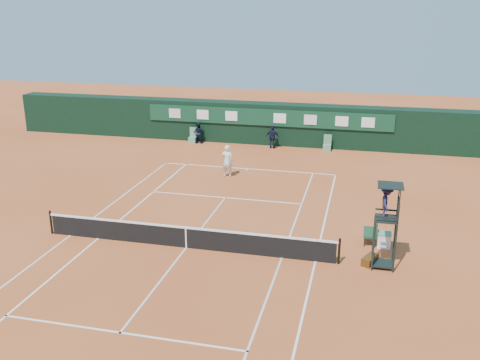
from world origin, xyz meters
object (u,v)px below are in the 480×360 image
object	(u,v)px
tennis_net	(186,237)
player_bench	(373,230)
umpire_chair	(387,209)
cooler	(384,240)
player	(227,161)

from	to	relation	value
tennis_net	player_bench	size ratio (longest dim) A/B	10.75
umpire_chair	cooler	distance (m)	2.87
player_bench	umpire_chair	bearing A→B (deg)	-80.27
umpire_chair	cooler	bearing A→B (deg)	87.12
player_bench	cooler	size ratio (longest dim) A/B	1.86
player_bench	cooler	world-z (taller)	player_bench
umpire_chair	cooler	size ratio (longest dim) A/B	5.30
tennis_net	umpire_chair	distance (m)	8.31
cooler	player_bench	bearing A→B (deg)	144.53
cooler	umpire_chair	bearing A→B (deg)	-92.88
player_bench	cooler	bearing A→B (deg)	-35.47
player_bench	player	bearing A→B (deg)	138.17
cooler	player	world-z (taller)	player
umpire_chair	player	bearing A→B (deg)	132.04
umpire_chair	player	distance (m)	13.42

